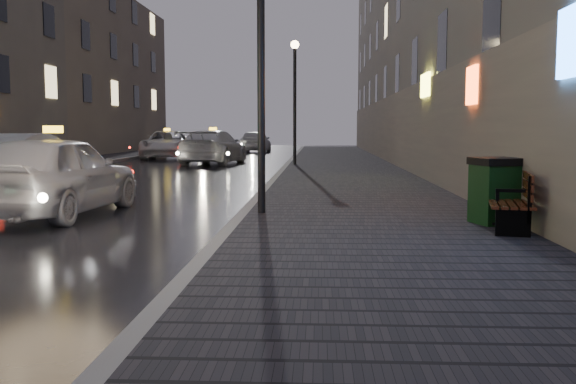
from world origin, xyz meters
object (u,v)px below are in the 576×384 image
Objects in this scene: taxi_mid at (213,147)px; taxi_near at (55,175)px; lamp_far at (295,86)px; car_left_mid at (11,159)px; car_far at (255,141)px; bench at (514,200)px; trash_bin at (496,190)px; lamp_near at (261,29)px; taxi_far at (167,145)px.

taxi_near is at bearing 96.72° from taxi_mid.
lamp_far is at bearing 152.55° from taxi_mid.
car_left_mid is at bearing -132.66° from lamp_far.
taxi_mid is at bearing 145.61° from lamp_far.
car_left_mid is at bearing 77.12° from taxi_mid.
taxi_near is at bearing -104.72° from lamp_far.
car_far reaches higher than car_left_mid.
trash_bin is (-0.12, 0.58, 0.10)m from bench.
lamp_near is 33.67m from car_far.
trash_bin is (3.95, -17.17, -2.79)m from lamp_far.
lamp_far reaches higher than bench.
taxi_near is (-8.03, 1.63, 0.11)m from trash_bin.
car_left_mid is at bearing 155.84° from bench.
trash_bin is 14.70m from car_left_mid.
taxi_mid is at bearing 89.88° from car_far.
taxi_mid is (4.20, 11.65, 0.03)m from car_left_mid.
taxi_mid is at bearing 95.74° from trash_bin.
lamp_far is at bearing 86.91° from trash_bin.
trash_bin is 0.23× the size of car_far.
trash_bin reaches higher than bench.
car_left_mid is (-12.16, 8.26, 0.07)m from trash_bin.
trash_bin is at bearing -72.69° from taxi_far.
trash_bin is at bearing 104.18° from car_far.
taxi_far and car_far have the same top height.
car_far is (-7.51, 35.13, 0.19)m from bench.
taxi_mid is at bearing 77.59° from car_left_mid.
taxi_near is at bearing -50.65° from car_left_mid.
lamp_far reaches higher than taxi_mid.
lamp_near is 0.95× the size of taxi_mid.
bench is 35.93m from car_far.
bench is 0.39× the size of car_left_mid.
taxi_near is 0.85× the size of taxi_mid.
car_left_mid is 1.02× the size of car_far.
lamp_near is 0.93× the size of taxi_far.
taxi_far is at bearing 132.21° from lamp_far.
taxi_far is at bearing 98.25° from trash_bin.
lamp_near reaches higher than taxi_near.
trash_bin is 0.19× the size of taxi_far.
car_left_mid is at bearing 81.83° from car_far.
taxi_near is (-4.08, -15.53, -2.68)m from lamp_far.
trash_bin is at bearing 113.12° from bench.
trash_bin is 27.98m from taxi_far.
taxi_near is at bearing 176.40° from bench.
car_left_mid is (-4.13, 6.62, -0.03)m from taxi_near.
taxi_mid is 0.98× the size of taxi_far.
car_left_mid is at bearing -53.91° from taxi_near.
lamp_far is at bearing 114.49° from bench.
lamp_far is at bearing 54.75° from car_left_mid.
bench is 0.33× the size of taxi_far.
car_far reaches higher than bench.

